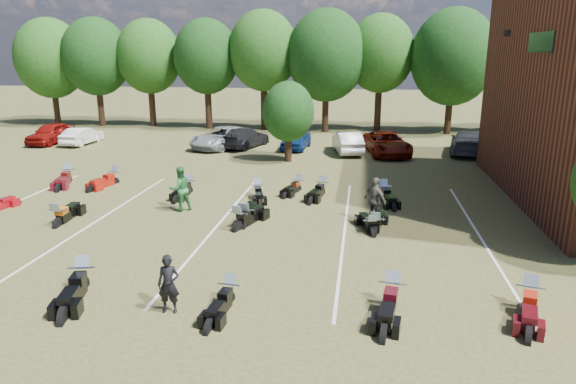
% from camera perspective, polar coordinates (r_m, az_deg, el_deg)
% --- Properties ---
extents(ground, '(160.00, 160.00, 0.00)m').
position_cam_1_polar(ground, '(17.16, -0.85, -7.43)').
color(ground, brown).
rests_on(ground, ground).
extents(car_0, '(1.90, 4.52, 1.53)m').
position_cam_1_polar(car_0, '(42.20, -24.83, 5.93)').
color(car_0, maroon).
rests_on(car_0, ground).
extents(car_1, '(1.50, 3.92, 1.27)m').
position_cam_1_polar(car_1, '(40.91, -21.93, 5.81)').
color(car_1, silver).
rests_on(car_1, ground).
extents(car_2, '(4.40, 5.88, 1.48)m').
position_cam_1_polar(car_2, '(36.87, -7.28, 6.02)').
color(car_2, gray).
rests_on(car_2, ground).
extents(car_3, '(3.26, 5.13, 1.38)m').
position_cam_1_polar(car_3, '(37.00, -4.82, 6.04)').
color(car_3, black).
rests_on(car_3, ground).
extents(car_4, '(1.97, 4.17, 1.38)m').
position_cam_1_polar(car_4, '(36.22, 0.90, 5.89)').
color(car_4, navy).
rests_on(car_4, ground).
extents(car_5, '(2.38, 4.63, 1.45)m').
position_cam_1_polar(car_5, '(34.92, 6.64, 5.50)').
color(car_5, beige).
rests_on(car_5, ground).
extents(car_6, '(3.49, 5.75, 1.49)m').
position_cam_1_polar(car_6, '(34.82, 10.92, 5.33)').
color(car_6, '#5A0F05').
rests_on(car_6, ground).
extents(car_7, '(3.09, 5.64, 1.55)m').
position_cam_1_polar(car_7, '(36.47, 19.34, 5.23)').
color(car_7, '#3E3F43').
rests_on(car_7, ground).
extents(person_black, '(0.62, 0.44, 1.59)m').
position_cam_1_polar(person_black, '(13.91, -13.13, -9.95)').
color(person_black, black).
rests_on(person_black, ground).
extents(person_green, '(1.20, 1.18, 1.95)m').
position_cam_1_polar(person_green, '(22.41, -11.89, 0.36)').
color(person_green, '#286B34').
rests_on(person_green, ground).
extents(person_grey, '(1.11, 1.07, 1.86)m').
position_cam_1_polar(person_grey, '(20.67, 9.65, -0.91)').
color(person_grey, '#545148').
rests_on(person_grey, ground).
extents(motorcycle_3, '(1.36, 2.61, 1.39)m').
position_cam_1_polar(motorcycle_3, '(16.20, -21.73, -10.02)').
color(motorcycle_3, black).
rests_on(motorcycle_3, ground).
extents(motorcycle_4, '(0.84, 2.10, 1.14)m').
position_cam_1_polar(motorcycle_4, '(14.43, -6.50, -12.16)').
color(motorcycle_4, black).
rests_on(motorcycle_4, ground).
extents(motorcycle_5, '(1.13, 2.50, 1.34)m').
position_cam_1_polar(motorcycle_5, '(14.51, 11.41, -12.23)').
color(motorcycle_5, black).
rests_on(motorcycle_5, ground).
extents(motorcycle_6, '(1.36, 2.46, 1.31)m').
position_cam_1_polar(motorcycle_6, '(15.46, 25.08, -11.66)').
color(motorcycle_6, '#41090F').
rests_on(motorcycle_6, ground).
extents(motorcycle_8, '(0.99, 2.48, 1.35)m').
position_cam_1_polar(motorcycle_8, '(22.16, -24.13, -3.48)').
color(motorcycle_8, black).
rests_on(motorcycle_8, ground).
extents(motorcycle_9, '(1.57, 2.65, 1.41)m').
position_cam_1_polar(motorcycle_9, '(19.92, -5.52, -4.20)').
color(motorcycle_9, black).
rests_on(motorcycle_9, ground).
extents(motorcycle_11, '(0.88, 2.55, 1.41)m').
position_cam_1_polar(motorcycle_11, '(20.25, -4.83, -3.86)').
color(motorcycle_11, black).
rests_on(motorcycle_11, ground).
extents(motorcycle_12, '(1.06, 2.40, 1.29)m').
position_cam_1_polar(motorcycle_12, '(19.58, 9.63, -4.71)').
color(motorcycle_12, black).
rests_on(motorcycle_12, ground).
extents(motorcycle_13, '(1.17, 2.21, 1.18)m').
position_cam_1_polar(motorcycle_13, '(19.54, 9.25, -4.74)').
color(motorcycle_13, black).
rests_on(motorcycle_13, ground).
extents(motorcycle_14, '(1.43, 2.63, 1.40)m').
position_cam_1_polar(motorcycle_14, '(29.32, -23.15, 1.00)').
color(motorcycle_14, '#4E0B15').
rests_on(motorcycle_14, ground).
extents(motorcycle_15, '(1.28, 2.44, 1.30)m').
position_cam_1_polar(motorcycle_15, '(28.13, -18.73, 0.87)').
color(motorcycle_15, '#97140B').
rests_on(motorcycle_15, ground).
extents(motorcycle_16, '(0.81, 2.30, 1.27)m').
position_cam_1_polar(motorcycle_16, '(25.39, -10.90, -0.10)').
color(motorcycle_16, black).
rests_on(motorcycle_16, ground).
extents(motorcycle_17, '(1.21, 2.12, 1.13)m').
position_cam_1_polar(motorcycle_17, '(25.32, 1.13, 0.14)').
color(motorcycle_17, black).
rests_on(motorcycle_17, ground).
extents(motorcycle_18, '(1.23, 2.23, 1.18)m').
position_cam_1_polar(motorcycle_18, '(24.33, -3.40, -0.52)').
color(motorcycle_18, black).
rests_on(motorcycle_18, ground).
extents(motorcycle_19, '(1.22, 2.39, 1.27)m').
position_cam_1_polar(motorcycle_19, '(24.67, 3.78, -0.30)').
color(motorcycle_19, black).
rests_on(motorcycle_19, ground).
extents(motorcycle_20, '(1.23, 2.44, 1.30)m').
position_cam_1_polar(motorcycle_20, '(24.26, 10.55, -0.81)').
color(motorcycle_20, black).
rests_on(motorcycle_20, ground).
extents(tree_line, '(56.00, 6.00, 9.79)m').
position_cam_1_polar(tree_line, '(44.76, 3.92, 14.90)').
color(tree_line, black).
rests_on(tree_line, ground).
extents(young_tree_midfield, '(3.20, 3.20, 4.70)m').
position_cam_1_polar(young_tree_midfield, '(31.64, 0.02, 8.91)').
color(young_tree_midfield, black).
rests_on(young_tree_midfield, ground).
extents(parking_lines, '(20.10, 14.00, 0.01)m').
position_cam_1_polar(parking_lines, '(20.52, -7.82, -3.66)').
color(parking_lines, silver).
rests_on(parking_lines, ground).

